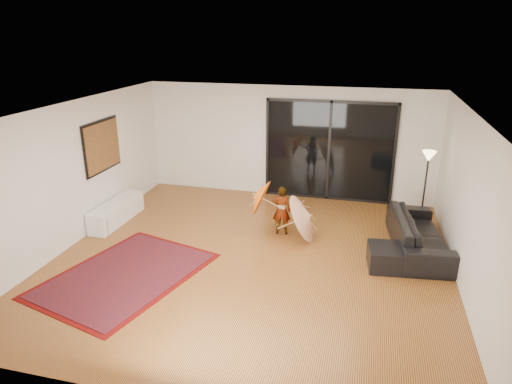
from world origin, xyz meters
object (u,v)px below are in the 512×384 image
(media_console, at_px, (117,212))
(ottoman, at_px, (388,257))
(sofa, at_px, (419,234))
(child, at_px, (282,210))

(media_console, height_order, ottoman, media_console)
(media_console, bearing_deg, ottoman, -5.28)
(sofa, distance_m, ottoman, 1.02)
(media_console, bearing_deg, sofa, 3.07)
(child, bearing_deg, sofa, 174.01)
(child, bearing_deg, media_console, -0.06)
(media_console, distance_m, ottoman, 5.68)
(sofa, xyz_separation_m, child, (-2.64, 0.07, 0.18))
(ottoman, height_order, child, child)
(ottoman, relative_size, child, 0.66)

